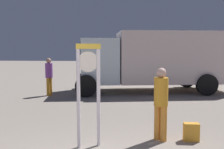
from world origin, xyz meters
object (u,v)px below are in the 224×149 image
Objects in this scene: box_truck_near at (158,58)px; standing_clock at (88,84)px; person_near_clock at (161,100)px; backpack at (191,132)px; person_distant at (49,75)px; box_truck_far at (143,55)px.

standing_clock is at bearing -106.55° from box_truck_near.
standing_clock is 7.17m from box_truck_near.
person_near_clock is (1.46, 0.45, -0.40)m from standing_clock.
person_distant is (-4.72, 4.93, 0.70)m from backpack.
person_near_clock is 0.24× the size of box_truck_far.
standing_clock is 0.32× the size of box_truck_far.
person_distant is at bearing 133.72° from backpack.
backpack is at bearing -46.28° from person_distant.
person_distant reaches higher than backpack.
backpack is at bearing 1.61° from person_near_clock.
box_truck_near is at bearing 90.59° from backpack.
standing_clock is 1.29× the size of person_distant.
backpack is at bearing 12.52° from standing_clock.
box_truck_near is (-0.07, 6.40, 1.34)m from backpack.
box_truck_near is at bearing 73.45° from standing_clock.
person_distant is (-2.61, 5.40, -0.38)m from standing_clock.
person_near_clock is at bearing -178.39° from backpack.
box_truck_far is at bearing 92.80° from box_truck_near.
box_truck_far reaches higher than standing_clock.
person_near_clock is 0.94m from backpack.
person_distant is 0.24× the size of box_truck_far.
standing_clock is at bearing -167.48° from backpack.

